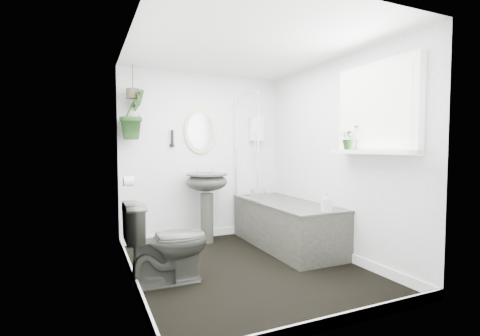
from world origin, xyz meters
name	(u,v)px	position (x,y,z in m)	size (l,w,h in m)	color
floor	(246,268)	(0.00, 0.00, -0.01)	(2.30, 2.80, 0.02)	black
ceiling	(246,46)	(0.00, 0.00, 2.31)	(2.30, 2.80, 0.02)	white
wall_back	(204,156)	(0.00, 1.41, 1.15)	(2.30, 0.02, 2.30)	white
wall_front	(335,165)	(0.00, -1.41, 1.15)	(2.30, 0.02, 2.30)	white
wall_left	(130,161)	(-1.16, 0.00, 1.15)	(0.02, 2.80, 2.30)	white
wall_right	(335,158)	(1.16, 0.00, 1.15)	(0.02, 2.80, 2.30)	white
skirting	(246,263)	(0.00, 0.00, 0.05)	(2.30, 2.80, 0.10)	white
bathtub	(286,224)	(0.80, 0.50, 0.29)	(0.72, 1.72, 0.58)	#353830
bath_screen	(246,147)	(0.47, 0.99, 1.28)	(0.04, 0.72, 1.40)	silver
shower_box	(256,129)	(0.80, 1.34, 1.55)	(0.20, 0.10, 0.35)	white
oval_mirror	(201,131)	(-0.05, 1.37, 1.50)	(0.46, 0.03, 0.62)	beige
wall_sconce	(172,138)	(-0.45, 1.36, 1.40)	(0.04, 0.04, 0.22)	black
toilet_roll_holder	(129,181)	(-1.10, 0.70, 0.90)	(0.11, 0.11, 0.11)	white
window_recess	(377,109)	(1.09, -0.70, 1.65)	(0.08, 1.00, 0.90)	white
window_sill	(371,152)	(1.02, -0.70, 1.23)	(0.18, 1.00, 0.04)	white
window_blinds	(374,109)	(1.04, -0.70, 1.65)	(0.01, 0.86, 0.76)	white
toilet	(167,242)	(-0.85, -0.08, 0.39)	(0.43, 0.76, 0.78)	#353830
pedestal_sink	(207,208)	(-0.05, 1.11, 0.47)	(0.55, 0.47, 0.94)	#353830
sill_plant	(350,138)	(0.99, -0.43, 1.37)	(0.22, 0.19, 0.24)	black
hanging_plant	(133,114)	(-0.97, 1.25, 1.69)	(0.35, 0.28, 0.63)	black
soap_bottle	(326,202)	(0.82, -0.29, 0.68)	(0.09, 0.10, 0.21)	black
hanging_pot	(133,94)	(-0.97, 1.25, 1.94)	(0.16, 0.16, 0.12)	#453D2B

